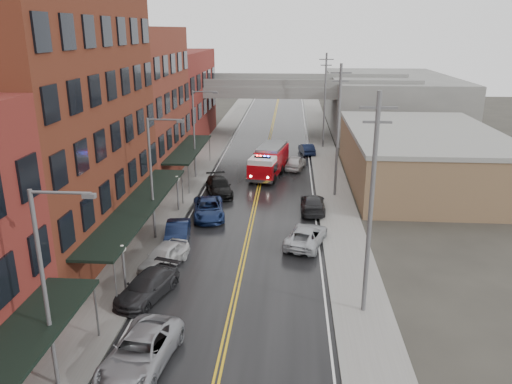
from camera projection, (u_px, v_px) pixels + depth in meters
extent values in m
cube|color=black|center=(253.00, 213.00, 42.06)|extent=(11.00, 160.00, 0.02)
cube|color=slate|center=(168.00, 210.00, 42.54)|extent=(3.00, 160.00, 0.15)
cube|color=slate|center=(340.00, 214.00, 41.54)|extent=(3.00, 160.00, 0.15)
cube|color=gray|center=(187.00, 211.00, 42.43)|extent=(0.30, 160.00, 0.15)
cube|color=gray|center=(321.00, 214.00, 41.66)|extent=(0.30, 160.00, 0.15)
cube|color=#5F2A19|center=(48.00, 119.00, 33.54)|extent=(9.00, 20.00, 18.00)
cube|color=#5F291C|center=(131.00, 104.00, 50.59)|extent=(9.00, 15.00, 15.00)
cube|color=maroon|center=(171.00, 97.00, 67.65)|extent=(9.00, 20.00, 12.00)
cube|color=brown|center=(421.00, 159.00, 49.67)|extent=(14.00, 22.00, 5.00)
cube|color=slate|center=(388.00, 102.00, 77.51)|extent=(18.00, 30.00, 8.00)
cylinder|color=slate|center=(96.00, 312.00, 24.59)|extent=(0.10, 0.10, 3.00)
cube|color=black|center=(139.00, 205.00, 35.01)|extent=(2.60, 18.00, 0.18)
cylinder|color=slate|center=(116.00, 284.00, 27.24)|extent=(0.10, 0.10, 3.00)
cylinder|color=slate|center=(182.00, 189.00, 43.55)|extent=(0.10, 0.10, 3.00)
cube|color=black|center=(189.00, 149.00, 51.60)|extent=(2.60, 13.00, 0.18)
cylinder|color=slate|center=(189.00, 180.00, 46.20)|extent=(0.10, 0.10, 3.00)
cylinder|color=slate|center=(210.00, 149.00, 57.77)|extent=(0.10, 0.10, 3.00)
cylinder|color=#59595B|center=(124.00, 272.00, 28.79)|extent=(0.14, 0.14, 2.80)
sphere|color=silver|center=(122.00, 249.00, 28.33)|extent=(0.44, 0.44, 0.44)
cylinder|color=#59595B|center=(178.00, 196.00, 42.07)|extent=(0.14, 0.14, 2.80)
sphere|color=silver|center=(177.00, 179.00, 41.60)|extent=(0.44, 0.44, 0.44)
cylinder|color=#59595B|center=(45.00, 295.00, 20.27)|extent=(0.18, 0.18, 9.00)
cylinder|color=#59595B|center=(60.00, 193.00, 18.82)|extent=(2.40, 0.12, 0.12)
cube|color=#59595B|center=(89.00, 196.00, 18.78)|extent=(0.50, 0.22, 0.18)
cylinder|color=#59595B|center=(151.00, 181.00, 35.44)|extent=(0.18, 0.18, 9.00)
cylinder|color=#59595B|center=(165.00, 120.00, 33.99)|extent=(2.40, 0.12, 0.12)
cube|color=#59595B|center=(181.00, 121.00, 33.95)|extent=(0.50, 0.22, 0.18)
cylinder|color=#59595B|center=(194.00, 135.00, 50.61)|extent=(0.18, 0.18, 9.00)
cylinder|color=#59595B|center=(204.00, 92.00, 49.16)|extent=(2.40, 0.12, 0.12)
cube|color=#59595B|center=(215.00, 93.00, 49.11)|extent=(0.50, 0.22, 0.18)
cylinder|color=#59595B|center=(371.00, 209.00, 25.49)|extent=(0.24, 0.24, 12.00)
cube|color=#59595B|center=(379.00, 108.00, 23.87)|extent=(1.80, 0.12, 0.12)
cube|color=#59595B|center=(377.00, 122.00, 24.09)|extent=(1.40, 0.12, 0.12)
cylinder|color=#59595B|center=(338.00, 133.00, 44.45)|extent=(0.24, 0.24, 12.00)
cube|color=#59595B|center=(341.00, 73.00, 42.83)|extent=(1.80, 0.12, 0.12)
cube|color=#59595B|center=(341.00, 81.00, 43.05)|extent=(1.40, 0.12, 0.12)
cylinder|color=#59595B|center=(325.00, 102.00, 63.40)|extent=(0.24, 0.24, 12.00)
cube|color=#59595B|center=(326.00, 59.00, 61.79)|extent=(1.80, 0.12, 0.12)
cube|color=#59595B|center=(326.00, 65.00, 62.00)|extent=(1.40, 0.12, 0.12)
cube|color=slate|center=(271.00, 89.00, 70.30)|extent=(40.00, 10.00, 1.50)
cube|color=slate|center=(195.00, 114.00, 72.22)|extent=(1.60, 8.00, 6.00)
cube|color=slate|center=(348.00, 116.00, 70.71)|extent=(1.60, 8.00, 6.00)
cube|color=#AF080F|center=(272.00, 158.00, 53.63)|extent=(3.59, 6.06, 2.17)
cube|color=#AF080F|center=(263.00, 170.00, 50.03)|extent=(3.03, 3.12, 1.55)
cube|color=silver|center=(263.00, 160.00, 49.71)|extent=(2.87, 2.89, 0.52)
cube|color=black|center=(263.00, 167.00, 50.12)|extent=(2.86, 2.11, 0.83)
cube|color=slate|center=(272.00, 147.00, 53.24)|extent=(3.26, 5.60, 0.31)
cube|color=black|center=(263.00, 157.00, 49.60)|extent=(1.68, 0.59, 0.14)
sphere|color=#FF0C0C|center=(257.00, 156.00, 49.72)|extent=(0.21, 0.21, 0.21)
sphere|color=#1933FF|center=(268.00, 157.00, 49.44)|extent=(0.21, 0.21, 0.21)
cylinder|color=black|center=(251.00, 177.00, 50.45)|extent=(1.08, 0.55, 1.03)
cylinder|color=black|center=(273.00, 179.00, 49.90)|extent=(1.08, 0.55, 1.03)
cylinder|color=black|center=(260.00, 168.00, 53.77)|extent=(1.08, 0.55, 1.03)
cylinder|color=black|center=(281.00, 169.00, 53.21)|extent=(1.08, 0.55, 1.03)
cylinder|color=black|center=(266.00, 162.00, 56.14)|extent=(1.08, 0.55, 1.03)
cylinder|color=black|center=(286.00, 163.00, 55.58)|extent=(1.08, 0.55, 1.03)
imported|color=gray|center=(140.00, 352.00, 22.71)|extent=(3.25, 5.86, 1.55)
imported|color=#262628|center=(147.00, 286.00, 28.62)|extent=(3.37, 5.30, 1.43)
imported|color=#BEBEBE|center=(164.00, 256.00, 32.30)|extent=(2.95, 4.83, 1.54)
imported|color=black|center=(177.00, 233.00, 35.99)|extent=(2.15, 4.71, 1.50)
imported|color=#15244F|center=(209.00, 209.00, 40.94)|extent=(3.42, 5.69, 1.48)
imported|color=black|center=(219.00, 186.00, 46.62)|extent=(3.49, 5.68, 1.54)
imported|color=#AEB2B7|center=(306.00, 236.00, 35.68)|extent=(3.60, 5.50, 1.41)
imported|color=black|center=(313.00, 204.00, 42.21)|extent=(2.02, 4.96, 1.44)
imported|color=silver|center=(296.00, 163.00, 55.05)|extent=(2.66, 4.67, 1.50)
imported|color=black|center=(307.00, 149.00, 61.74)|extent=(2.15, 4.24, 1.33)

